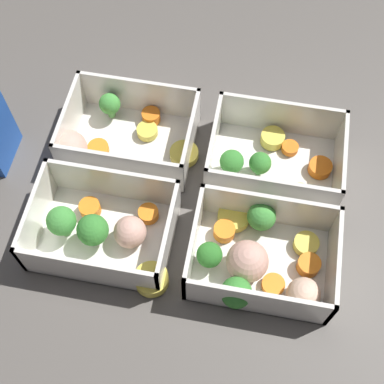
{
  "coord_description": "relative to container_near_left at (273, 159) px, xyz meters",
  "views": [
    {
      "loc": [
        -0.06,
        0.31,
        0.6
      ],
      "look_at": [
        0.0,
        0.0,
        0.02
      ],
      "focal_mm": 50.0,
      "sensor_mm": 36.0,
      "label": 1
    }
  ],
  "objects": [
    {
      "name": "ground_plane",
      "position": [
        0.09,
        0.07,
        -0.02
      ],
      "size": [
        4.0,
        4.0,
        0.0
      ],
      "primitive_type": "plane",
      "color": "#56514C"
    },
    {
      "name": "container_far_right",
      "position": [
        0.19,
        0.14,
        0.0
      ],
      "size": [
        0.18,
        0.13,
        0.06
      ],
      "color": "silver",
      "rests_on": "ground_plane"
    },
    {
      "name": "container_near_right",
      "position": [
        0.2,
        0.0,
        0.0
      ],
      "size": [
        0.19,
        0.12,
        0.06
      ],
      "color": "silver",
      "rests_on": "ground_plane"
    },
    {
      "name": "container_far_left",
      "position": [
        0.0,
        0.14,
        0.0
      ],
      "size": [
        0.17,
        0.15,
        0.06
      ],
      "color": "silver",
      "rests_on": "ground_plane"
    },
    {
      "name": "container_near_left",
      "position": [
        0.0,
        0.0,
        0.0
      ],
      "size": [
        0.17,
        0.12,
        0.06
      ],
      "color": "silver",
      "rests_on": "ground_plane"
    }
  ]
}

